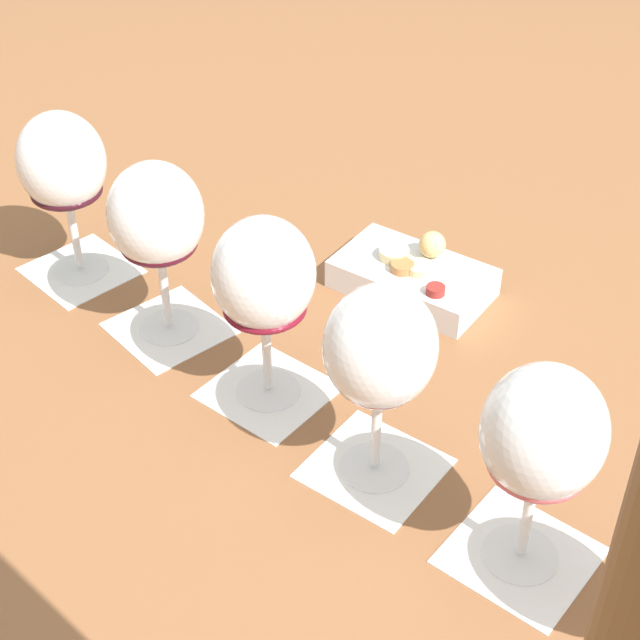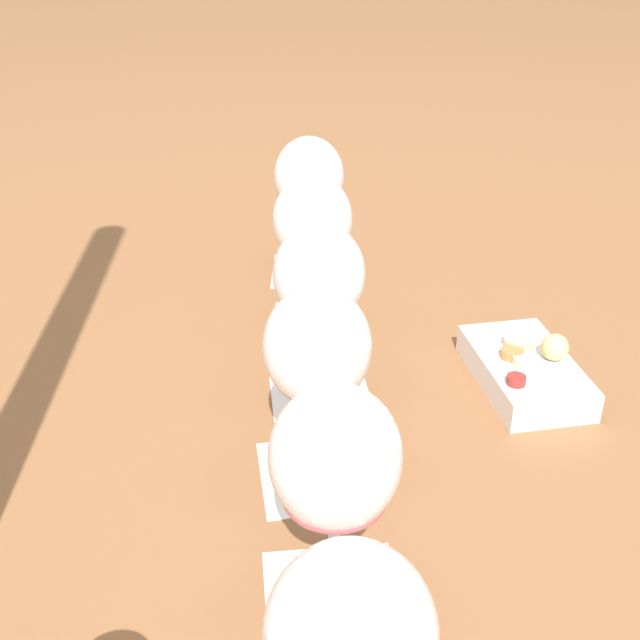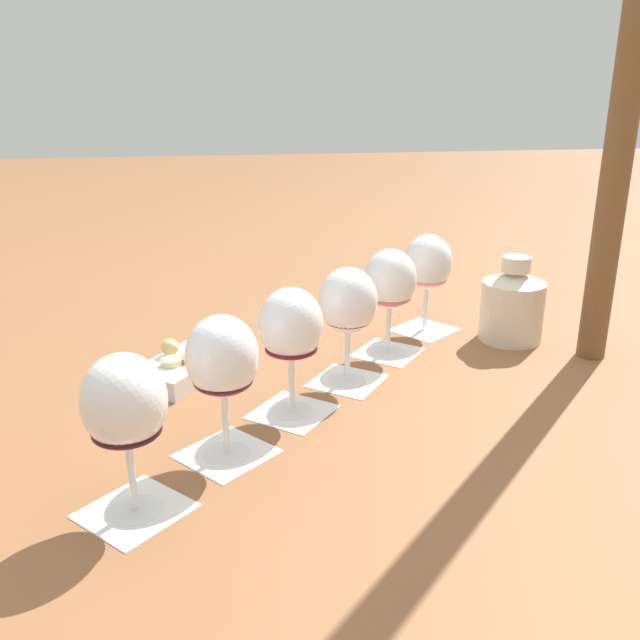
{
  "view_description": "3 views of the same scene",
  "coord_description": "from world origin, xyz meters",
  "px_view_note": "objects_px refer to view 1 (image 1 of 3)",
  "views": [
    {
      "loc": [
        -0.67,
        0.01,
        0.64
      ],
      "look_at": [
        -0.0,
        -0.0,
        0.13
      ],
      "focal_mm": 55.0,
      "sensor_mm": 36.0,
      "label": 1
    },
    {
      "loc": [
        -0.49,
        -0.46,
        0.5
      ],
      "look_at": [
        -0.0,
        -0.0,
        0.13
      ],
      "focal_mm": 45.0,
      "sensor_mm": 36.0,
      "label": 2
    },
    {
      "loc": [
        0.16,
        0.96,
        0.47
      ],
      "look_at": [
        -0.0,
        -0.0,
        0.13
      ],
      "focal_mm": 38.0,
      "sensor_mm": 36.0,
      "label": 3
    }
  ],
  "objects_px": {
    "wine_glass_2": "(380,355)",
    "wine_glass_4": "(156,222)",
    "wine_glass_1": "(542,439)",
    "snack_dish": "(413,276)",
    "wine_glass_3": "(264,280)",
    "wine_glass_5": "(62,167)"
  },
  "relations": [
    {
      "from": "snack_dish",
      "to": "wine_glass_2",
      "type": "bearing_deg",
      "value": 167.4
    },
    {
      "from": "wine_glass_1",
      "to": "snack_dish",
      "type": "relative_size",
      "value": 1.0
    },
    {
      "from": "wine_glass_2",
      "to": "wine_glass_5",
      "type": "height_order",
      "value": "same"
    },
    {
      "from": "wine_glass_3",
      "to": "snack_dish",
      "type": "relative_size",
      "value": 1.0
    },
    {
      "from": "wine_glass_4",
      "to": "wine_glass_3",
      "type": "bearing_deg",
      "value": -133.7
    },
    {
      "from": "wine_glass_4",
      "to": "wine_glass_5",
      "type": "bearing_deg",
      "value": 45.44
    },
    {
      "from": "wine_glass_4",
      "to": "wine_glass_5",
      "type": "distance_m",
      "value": 0.16
    },
    {
      "from": "snack_dish",
      "to": "wine_glass_3",
      "type": "bearing_deg",
      "value": 136.46
    },
    {
      "from": "wine_glass_1",
      "to": "wine_glass_5",
      "type": "bearing_deg",
      "value": 45.68
    },
    {
      "from": "wine_glass_5",
      "to": "wine_glass_2",
      "type": "bearing_deg",
      "value": -135.17
    },
    {
      "from": "wine_glass_2",
      "to": "wine_glass_4",
      "type": "bearing_deg",
      "value": 44.5
    },
    {
      "from": "wine_glass_1",
      "to": "wine_glass_3",
      "type": "bearing_deg",
      "value": 45.5
    },
    {
      "from": "wine_glass_3",
      "to": "snack_dish",
      "type": "bearing_deg",
      "value": -43.54
    },
    {
      "from": "wine_glass_1",
      "to": "wine_glass_5",
      "type": "relative_size",
      "value": 1.0
    },
    {
      "from": "wine_glass_1",
      "to": "wine_glass_4",
      "type": "bearing_deg",
      "value": 45.77
    },
    {
      "from": "wine_glass_1",
      "to": "wine_glass_4",
      "type": "xyz_separation_m",
      "value": [
        0.31,
        0.32,
        -0.0
      ]
    },
    {
      "from": "wine_glass_3",
      "to": "wine_glass_5",
      "type": "height_order",
      "value": "same"
    },
    {
      "from": "wine_glass_3",
      "to": "wine_glass_4",
      "type": "height_order",
      "value": "same"
    },
    {
      "from": "wine_glass_3",
      "to": "wine_glass_5",
      "type": "distance_m",
      "value": 0.31
    },
    {
      "from": "wine_glass_4",
      "to": "snack_dish",
      "type": "bearing_deg",
      "value": -76.54
    },
    {
      "from": "wine_glass_1",
      "to": "snack_dish",
      "type": "height_order",
      "value": "wine_glass_1"
    },
    {
      "from": "wine_glass_2",
      "to": "wine_glass_5",
      "type": "bearing_deg",
      "value": 44.83
    }
  ]
}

